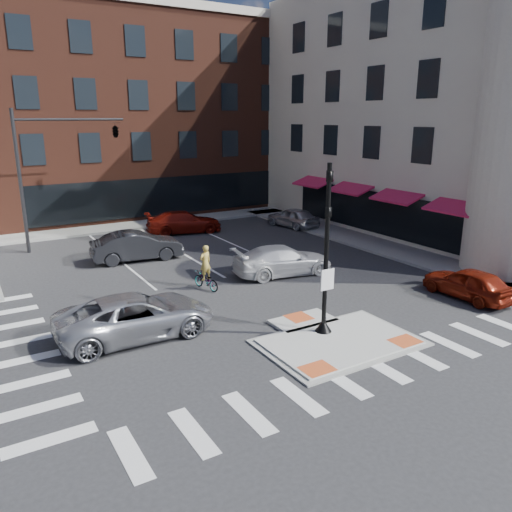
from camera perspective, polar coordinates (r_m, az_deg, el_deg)
ground at (r=18.05m, az=8.47°, el=-9.27°), size 120.00×120.00×0.00m
refuge_island at (r=17.86m, az=9.01°, el=-9.41°), size 5.40×4.65×0.13m
sidewalk_e at (r=31.95m, az=12.13°, el=1.75°), size 3.00×24.00×0.15m
sidewalk_n at (r=37.84m, az=-9.40°, el=4.03°), size 26.00×3.00×0.15m
building_n at (r=46.53m, az=-14.62°, el=15.47°), size 24.40×18.40×15.50m
building_e at (r=40.12m, az=23.01°, el=15.16°), size 21.90×23.90×17.70m
building_far_left at (r=64.89m, az=-25.81°, el=11.88°), size 10.00×12.00×10.00m
building_far_right at (r=69.35m, az=-15.10°, el=13.84°), size 12.00×12.00×12.00m
signal_pole at (r=17.49m, az=7.96°, el=-1.80°), size 0.60×0.60×5.98m
mast_arm_signal at (r=31.36m, az=-18.35°, el=12.42°), size 6.10×2.24×8.00m
silver_suv at (r=18.21m, az=-13.51°, el=-6.68°), size 5.58×2.62×1.54m
red_sedan at (r=23.27m, az=23.10°, el=-2.86°), size 1.62×3.96×1.35m
white_pickup at (r=24.59m, az=3.12°, el=-0.50°), size 5.26×2.78×1.45m
bg_car_dark at (r=27.77m, az=-13.46°, el=1.12°), size 4.99×2.20×1.59m
bg_car_silver at (r=35.39m, az=4.23°, el=4.43°), size 2.31×4.32×1.40m
bg_car_red at (r=33.89m, az=-8.23°, el=3.86°), size 5.30×2.94×1.45m
cyclist at (r=22.59m, az=-5.78°, el=-2.12°), size 0.93×1.68×2.05m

